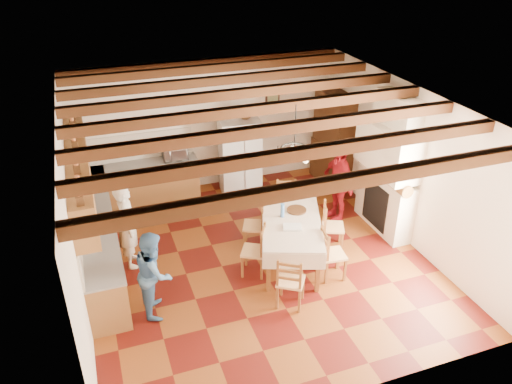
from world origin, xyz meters
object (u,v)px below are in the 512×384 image
Objects in this scene: chair_right_near at (333,253)px; person_woman_red at (338,182)px; chair_left_far at (254,225)px; microwave at (175,153)px; refrigerator at (240,156)px; hutch at (333,139)px; chair_right_far at (333,226)px; person_man at (128,225)px; person_woman_blue at (154,273)px; chair_end_far at (286,204)px; chair_end_near at (291,280)px; dining_table at (291,224)px; chair_left_near at (254,250)px.

chair_right_near is 0.57× the size of person_woman_red.
chair_right_near is (0.98, -1.33, 0.00)m from chair_left_far.
chair_right_near is 1.79× the size of microwave.
refrigerator reaches higher than microwave.
microwave is at bearing 167.60° from hutch.
chair_right_far is (0.41, 0.79, 0.00)m from chair_right_near.
person_woman_blue is (0.22, -1.39, -0.09)m from person_man.
refrigerator is 1.83× the size of chair_end_far.
chair_end_near is at bearing 121.13° from chair_right_near.
person_woman_red is (1.53, -1.80, -0.04)m from refrigerator.
dining_table is 0.83m from chair_left_near.
chair_left_far is at bearing 126.27° from dining_table.
dining_table is at bearing 119.90° from chair_right_far.
person_woman_red is (1.97, 0.43, 0.36)m from chair_left_far.
hutch is at bearing -3.33° from chair_right_far.
chair_right_near is at bearing -66.09° from chair_end_far.
dining_table is 2.31× the size of chair_left_near.
microwave is (-1.43, 3.18, 0.27)m from dining_table.
chair_right_far is at bearing -69.49° from person_woman_blue.
hutch is 1.52× the size of person_woman_blue.
chair_left_near is at bearing -67.42° from person_woman_blue.
chair_end_near is at bearing -78.05° from microwave.
person_man reaches higher than chair_left_near.
microwave is (-0.67, 3.31, 0.57)m from chair_left_near.
chair_right_near is 1.00× the size of chair_end_near.
chair_left_near is 1.03m from chair_end_near.
hutch is at bearing 162.29° from chair_left_near.
chair_right_near is at bearing 95.37° from chair_left_near.
chair_left_far is 1.03m from chair_end_far.
chair_left_near is 1.00× the size of chair_right_near.
person_man reaches higher than chair_right_near.
chair_right_far is 0.66× the size of person_woman_blue.
refrigerator is 1.83× the size of chair_left_near.
chair_left_far is 1.50m from chair_right_far.
refrigerator reaches higher than chair_left_near.
chair_right_near is at bearing 60.83° from chair_left_far.
refrigerator is 1.83× the size of chair_left_far.
hutch is 2.29× the size of chair_right_near.
person_woman_red is (0.99, 1.76, 0.36)m from chair_right_near.
person_woman_red reaches higher than chair_end_far.
chair_left_near is at bearing 73.80° from chair_right_near.
chair_right_near is at bearing 175.73° from chair_right_far.
chair_right_far is 1.85m from chair_end_near.
chair_end_far is 0.57× the size of person_woman_red.
chair_end_near is (-2.65, -3.74, -0.62)m from hutch.
person_man is (-1.99, 1.00, 0.34)m from chair_left_near.
chair_left_far and chair_end_near have the same top height.
chair_end_far is 1.16m from person_woman_red.
chair_left_far is (-0.45, -2.23, -0.40)m from refrigerator.
person_man is at bearing -164.13° from hutch.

